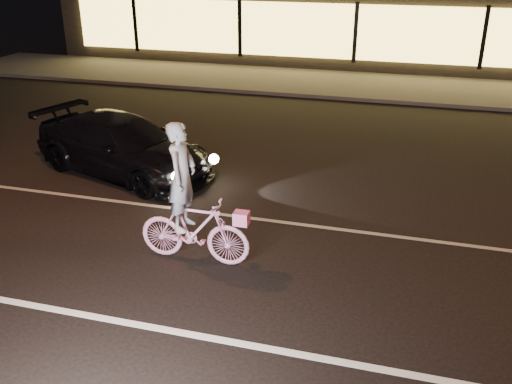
% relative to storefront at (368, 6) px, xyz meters
% --- Properties ---
extents(ground, '(90.00, 90.00, 0.00)m').
position_rel_storefront_xyz_m(ground, '(0.00, -18.97, -2.15)').
color(ground, black).
rests_on(ground, ground).
extents(lane_stripe_near, '(60.00, 0.12, 0.01)m').
position_rel_storefront_xyz_m(lane_stripe_near, '(0.00, -20.47, -2.14)').
color(lane_stripe_near, silver).
rests_on(lane_stripe_near, ground).
extents(lane_stripe_far, '(60.00, 0.10, 0.01)m').
position_rel_storefront_xyz_m(lane_stripe_far, '(0.00, -16.97, -2.14)').
color(lane_stripe_far, gray).
rests_on(lane_stripe_far, ground).
extents(sidewalk, '(30.00, 4.00, 0.12)m').
position_rel_storefront_xyz_m(sidewalk, '(0.00, -5.97, -2.09)').
color(sidewalk, '#383533').
rests_on(sidewalk, ground).
extents(storefront, '(25.40, 8.42, 4.20)m').
position_rel_storefront_xyz_m(storefront, '(0.00, 0.00, 0.00)').
color(storefront, black).
rests_on(storefront, ground).
extents(cyclist, '(1.83, 0.63, 2.30)m').
position_rel_storefront_xyz_m(cyclist, '(-0.82, -18.66, -1.33)').
color(cyclist, '#E83C96').
rests_on(cyclist, ground).
extents(sedan, '(4.69, 3.06, 1.26)m').
position_rel_storefront_xyz_m(sedan, '(-3.67, -15.53, -1.52)').
color(sedan, black).
rests_on(sedan, ground).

